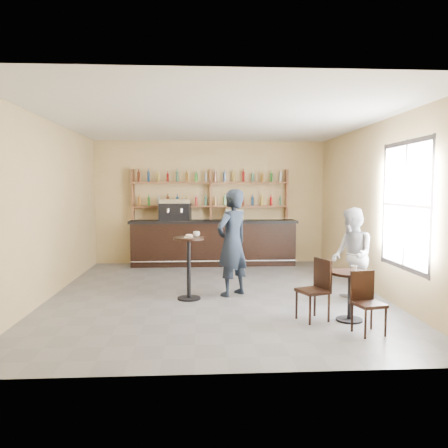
{
  "coord_description": "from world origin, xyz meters",
  "views": [
    {
      "loc": [
        -0.33,
        -8.0,
        1.98
      ],
      "look_at": [
        0.2,
        0.8,
        1.25
      ],
      "focal_mm": 35.0,
      "sensor_mm": 36.0,
      "label": 1
    }
  ],
  "objects": [
    {
      "name": "chair_west",
      "position": [
        1.38,
        -1.69,
        0.46
      ],
      "size": [
        0.52,
        0.52,
        0.92
      ],
      "primitive_type": null,
      "rotation": [
        0.0,
        0.0,
        -1.19
      ],
      "color": "black",
      "rests_on": "floor"
    },
    {
      "name": "shelf_unit",
      "position": [
        0.0,
        3.37,
        1.81
      ],
      "size": [
        4.0,
        0.26,
        1.4
      ],
      "primitive_type": null,
      "color": "brown",
      "rests_on": "wall_back"
    },
    {
      "name": "man_main",
      "position": [
        0.3,
        -0.09,
        0.98
      ],
      "size": [
        0.85,
        0.82,
        1.96
      ],
      "primitive_type": "imported",
      "rotation": [
        0.0,
        0.0,
        3.86
      ],
      "color": "black",
      "rests_on": "floor"
    },
    {
      "name": "pastry_case",
      "position": [
        0.6,
        3.15,
        1.29
      ],
      "size": [
        0.48,
        0.39,
        0.28
      ],
      "primitive_type": null,
      "rotation": [
        0.0,
        0.0,
        -0.03
      ],
      "color": "silver",
      "rests_on": "bar_counter"
    },
    {
      "name": "donut",
      "position": [
        -0.48,
        -0.34,
        1.14
      ],
      "size": [
        0.17,
        0.17,
        0.05
      ],
      "primitive_type": "torus",
      "rotation": [
        0.0,
        0.0,
        -0.29
      ],
      "color": "#BA7A44",
      "rests_on": "napkin"
    },
    {
      "name": "chair_south",
      "position": [
        1.98,
        -2.34,
        0.42
      ],
      "size": [
        0.44,
        0.44,
        0.84
      ],
      "primitive_type": null,
      "rotation": [
        0.0,
        0.0,
        0.23
      ],
      "color": "black",
      "rests_on": "floor"
    },
    {
      "name": "pedestal_table",
      "position": [
        -0.49,
        -0.33,
        0.56
      ],
      "size": [
        0.67,
        0.67,
        1.11
      ],
      "primitive_type": null,
      "rotation": [
        0.0,
        0.0,
        -0.28
      ],
      "color": "black",
      "rests_on": "floor"
    },
    {
      "name": "wall_back",
      "position": [
        0.0,
        3.5,
        1.6
      ],
      "size": [
        7.0,
        0.0,
        7.0
      ],
      "primitive_type": "plane",
      "rotation": [
        1.57,
        0.0,
        0.0
      ],
      "color": "tan",
      "rests_on": "floor"
    },
    {
      "name": "liquor_bottles",
      "position": [
        0.0,
        3.37,
        1.98
      ],
      "size": [
        3.68,
        0.1,
        1.0
      ],
      "primitive_type": null,
      "color": "#8C5919",
      "rests_on": "shelf_unit"
    },
    {
      "name": "wall_left",
      "position": [
        -3.0,
        0.0,
        1.6
      ],
      "size": [
        0.0,
        7.0,
        7.0
      ],
      "primitive_type": "plane",
      "rotation": [
        1.57,
        0.0,
        1.57
      ],
      "color": "tan",
      "rests_on": "floor"
    },
    {
      "name": "patron_second",
      "position": [
        2.31,
        -0.74,
        0.83
      ],
      "size": [
        0.64,
        0.81,
        1.65
      ],
      "primitive_type": "imported",
      "rotation": [
        0.0,
        0.0,
        -1.59
      ],
      "color": "#96979B",
      "rests_on": "floor"
    },
    {
      "name": "espresso_machine",
      "position": [
        -0.9,
        3.15,
        1.43
      ],
      "size": [
        0.83,
        0.58,
        0.55
      ],
      "primitive_type": null,
      "rotation": [
        0.0,
        0.0,
        -0.12
      ],
      "color": "black",
      "rests_on": "bar_counter"
    },
    {
      "name": "window_pane",
      "position": [
        2.99,
        -1.2,
        1.7
      ],
      "size": [
        0.0,
        2.0,
        2.0
      ],
      "primitive_type": "plane",
      "rotation": [
        1.57,
        0.0,
        -1.57
      ],
      "color": "white",
      "rests_on": "wall_right"
    },
    {
      "name": "wall_front",
      "position": [
        0.0,
        -3.5,
        1.6
      ],
      "size": [
        7.0,
        0.0,
        7.0
      ],
      "primitive_type": "plane",
      "rotation": [
        -1.57,
        0.0,
        0.0
      ],
      "color": "tan",
      "rests_on": "floor"
    },
    {
      "name": "cafe_table",
      "position": [
        1.93,
        -1.74,
        0.37
      ],
      "size": [
        0.77,
        0.77,
        0.74
      ],
      "primitive_type": null,
      "rotation": [
        0.0,
        0.0,
        0.4
      ],
      "color": "black",
      "rests_on": "floor"
    },
    {
      "name": "ceiling",
      "position": [
        0.0,
        0.0,
        3.2
      ],
      "size": [
        7.0,
        7.0,
        0.0
      ],
      "primitive_type": "plane",
      "rotation": [
        3.14,
        0.0,
        0.0
      ],
      "color": "white",
      "rests_on": "wall_back"
    },
    {
      "name": "floor",
      "position": [
        0.0,
        0.0,
        0.0
      ],
      "size": [
        7.0,
        7.0,
        0.0
      ],
      "primitive_type": "plane",
      "color": "slate",
      "rests_on": "ground"
    },
    {
      "name": "bar_counter",
      "position": [
        0.07,
        3.15,
        0.58
      ],
      "size": [
        4.25,
        0.83,
        1.15
      ],
      "primitive_type": null,
      "color": "black",
      "rests_on": "floor"
    },
    {
      "name": "wall_right",
      "position": [
        3.0,
        0.0,
        1.6
      ],
      "size": [
        0.0,
        7.0,
        7.0
      ],
      "primitive_type": "plane",
      "rotation": [
        1.57,
        0.0,
        -1.57
      ],
      "color": "tan",
      "rests_on": "floor"
    },
    {
      "name": "napkin",
      "position": [
        -0.49,
        -0.33,
        1.11
      ],
      "size": [
        0.16,
        0.16,
        0.0
      ],
      "primitive_type": "cube",
      "rotation": [
        0.0,
        0.0,
        -0.02
      ],
      "color": "white",
      "rests_on": "pedestal_table"
    },
    {
      "name": "cup_cafe",
      "position": [
        1.98,
        -1.74,
        0.79
      ],
      "size": [
        0.13,
        0.13,
        0.09
      ],
      "primitive_type": "imported",
      "rotation": [
        0.0,
        0.0,
        0.37
      ],
      "color": "white",
      "rests_on": "cafe_table"
    },
    {
      "name": "cup_pedestal",
      "position": [
        -0.35,
        -0.23,
        1.16
      ],
      "size": [
        0.14,
        0.14,
        0.09
      ],
      "primitive_type": "imported",
      "rotation": [
        0.0,
        0.0,
        0.26
      ],
      "color": "white",
      "rests_on": "pedestal_table"
    },
    {
      "name": "window_frame",
      "position": [
        2.99,
        -1.2,
        1.7
      ],
      "size": [
        0.04,
        1.7,
        2.1
      ],
      "primitive_type": null,
      "color": "black",
      "rests_on": "wall_right"
    }
  ]
}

